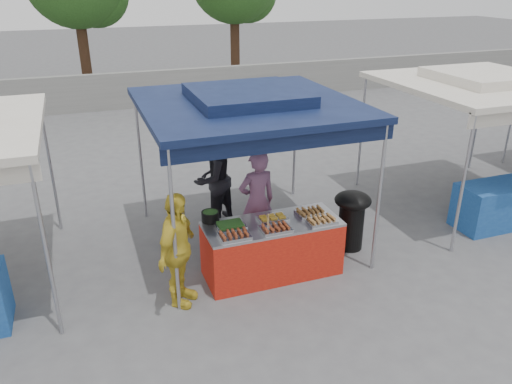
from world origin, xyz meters
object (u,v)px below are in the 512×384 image
object	(u,v)px
vendor_woman	(257,202)
vendor_table	(272,248)
wok_burner	(352,215)
helper_man	(212,178)
customer_person	(177,251)
cooking_pot	(210,216)

from	to	relation	value
vendor_woman	vendor_table	bearing A→B (deg)	82.31
wok_burner	vendor_table	bearing A→B (deg)	-152.13
vendor_table	vendor_woman	world-z (taller)	vendor_woman
wok_burner	helper_man	size ratio (longest dim) A/B	0.57
wok_burner	helper_man	world-z (taller)	helper_man
vendor_table	customer_person	size ratio (longest dim) A/B	1.22
cooking_pot	vendor_woman	world-z (taller)	vendor_woman
helper_man	customer_person	bearing A→B (deg)	26.82
customer_person	cooking_pot	bearing A→B (deg)	-9.35
wok_burner	helper_man	distance (m)	2.49
cooking_pot	helper_man	bearing A→B (deg)	73.95
vendor_table	vendor_woman	distance (m)	0.88
vendor_table	customer_person	distance (m)	1.52
helper_man	customer_person	world-z (taller)	helper_man
wok_burner	customer_person	distance (m)	3.00
cooking_pot	vendor_woman	distance (m)	0.97
cooking_pot	wok_burner	xyz separation A→B (m)	(2.33, -0.07, -0.34)
vendor_table	wok_burner	world-z (taller)	wok_burner
cooking_pot	vendor_woman	bearing A→B (deg)	25.41
vendor_table	wok_burner	bearing A→B (deg)	10.80
wok_burner	helper_man	xyz separation A→B (m)	(-1.89, 1.60, 0.29)
wok_burner	cooking_pot	bearing A→B (deg)	-164.73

